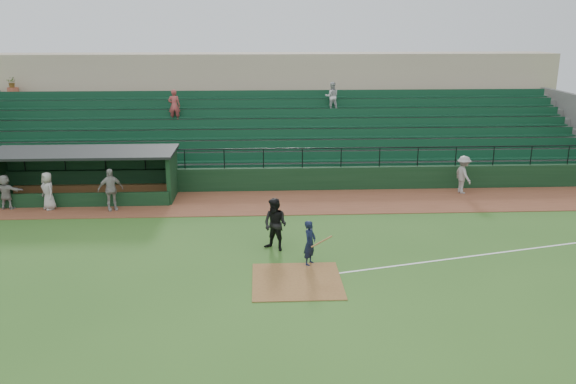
{
  "coord_description": "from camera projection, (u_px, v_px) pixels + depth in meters",
  "views": [
    {
      "loc": [
        -1.21,
        -19.08,
        8.37
      ],
      "look_at": [
        0.0,
        5.0,
        1.4
      ],
      "focal_mm": 36.57,
      "sensor_mm": 36.0,
      "label": 1
    }
  ],
  "objects": [
    {
      "name": "dugout_player_a",
      "position": [
        110.0,
        189.0,
        26.89
      ],
      "size": [
        1.25,
        0.93,
        1.97
      ],
      "primitive_type": "imported",
      "rotation": [
        0.0,
        0.0,
        0.45
      ],
      "color": "#99948F",
      "rests_on": "warning_track"
    },
    {
      "name": "dugout_player_b",
      "position": [
        48.0,
        191.0,
        27.03
      ],
      "size": [
        1.0,
        1.02,
        1.77
      ],
      "primitive_type": "imported",
      "rotation": [
        0.0,
        0.0,
        -0.84
      ],
      "color": "#A8A39D",
      "rests_on": "warning_track"
    },
    {
      "name": "foul_line",
      "position": [
        503.0,
        252.0,
        22.22
      ],
      "size": [
        17.49,
        4.44,
        0.01
      ],
      "primitive_type": "cube",
      "rotation": [
        0.0,
        0.0,
        0.24
      ],
      "color": "white",
      "rests_on": "ground"
    },
    {
      "name": "home_plate_dirt",
      "position": [
        297.0,
        281.0,
        19.72
      ],
      "size": [
        3.0,
        3.0,
        0.03
      ],
      "primitive_type": "cube",
      "color": "brown",
      "rests_on": "ground"
    },
    {
      "name": "warning_track",
      "position": [
        285.0,
        202.0,
        28.36
      ],
      "size": [
        40.0,
        4.0,
        0.03
      ],
      "primitive_type": "cube",
      "color": "brown",
      "rests_on": "ground"
    },
    {
      "name": "stadium_structure",
      "position": [
        279.0,
        126.0,
        35.84
      ],
      "size": [
        38.0,
        13.08,
        6.4
      ],
      "color": "black",
      "rests_on": "ground"
    },
    {
      "name": "dugout_player_c",
      "position": [
        6.0,
        192.0,
        27.11
      ],
      "size": [
        1.55,
        0.62,
        1.63
      ],
      "primitive_type": "imported",
      "rotation": [
        0.0,
        0.0,
        3.05
      ],
      "color": "gray",
      "rests_on": "warning_track"
    },
    {
      "name": "dugout",
      "position": [
        87.0,
        171.0,
        29.02
      ],
      "size": [
        8.9,
        3.2,
        2.42
      ],
      "color": "black",
      "rests_on": "ground"
    },
    {
      "name": "runner",
      "position": [
        463.0,
        175.0,
        29.62
      ],
      "size": [
        0.93,
        1.35,
        1.92
      ],
      "primitive_type": "imported",
      "rotation": [
        0.0,
        0.0,
        1.76
      ],
      "color": "gray",
      "rests_on": "warning_track"
    },
    {
      "name": "umpire",
      "position": [
        275.0,
        225.0,
        22.2
      ],
      "size": [
        1.25,
        1.19,
        2.03
      ],
      "primitive_type": "imported",
      "rotation": [
        0.0,
        0.0,
        -0.59
      ],
      "color": "black",
      "rests_on": "ground"
    },
    {
      "name": "ground",
      "position": [
        295.0,
        269.0,
        20.68
      ],
      "size": [
        90.0,
        90.0,
        0.0
      ],
      "primitive_type": "plane",
      "color": "#2C551B",
      "rests_on": "ground"
    },
    {
      "name": "batter_at_plate",
      "position": [
        310.0,
        243.0,
        20.87
      ],
      "size": [
        1.12,
        0.73,
        1.65
      ],
      "color": "black",
      "rests_on": "ground"
    }
  ]
}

